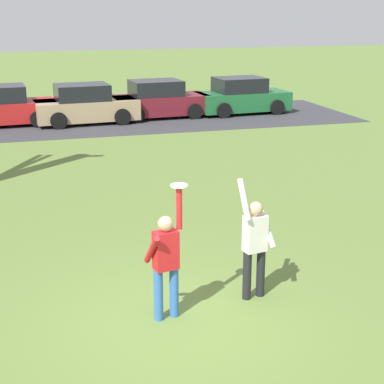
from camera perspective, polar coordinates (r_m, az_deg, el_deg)
ground_plane at (r=9.44m, az=-1.22°, el=-11.99°), size 120.00×120.00×0.00m
person_catcher at (r=9.09m, az=-2.48°, el=-6.29°), size 0.57×0.49×2.08m
person_defender at (r=9.77m, az=5.95°, el=-4.66°), size 0.59×0.50×2.04m
frisbee_disc at (r=8.79m, az=-1.23°, el=0.62°), size 0.25×0.25×0.02m
parked_car_red at (r=25.56m, az=-17.50°, el=7.62°), size 4.21×2.25×1.59m
parked_car_tan at (r=25.25m, az=-10.01°, el=8.04°), size 4.21×2.25×1.59m
parked_car_maroon at (r=26.25m, az=-3.16°, el=8.61°), size 4.21×2.25×1.59m
parked_car_green at (r=27.37m, az=4.68°, el=8.92°), size 4.21×2.25×1.59m
parking_strip at (r=25.56m, az=-10.11°, el=6.49°), size 22.93×6.40×0.01m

